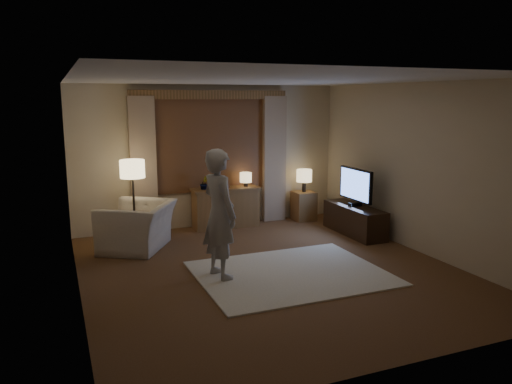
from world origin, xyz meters
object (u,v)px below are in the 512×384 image
tv_stand (354,220)px  side_table (304,206)px  sideboard (226,209)px  person (219,214)px  armchair (137,226)px

tv_stand → side_table: bearing=105.5°
sideboard → person: (-0.93, -2.50, 0.53)m
sideboard → side_table: (1.60, -0.05, -0.07)m
tv_stand → person: 3.18m
sideboard → tv_stand: bearing=-33.9°
sideboard → person: bearing=-110.5°
armchair → side_table: bearing=133.1°
sideboard → tv_stand: 2.35m
side_table → tv_stand: 1.31m
sideboard → person: 2.72m
armchair → side_table: 3.41m
side_table → tv_stand: bearing=-74.5°
armchair → side_table: armchair is taller
tv_stand → person: (-2.88, -1.19, 0.63)m
sideboard → tv_stand: sideboard is taller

